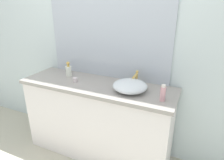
% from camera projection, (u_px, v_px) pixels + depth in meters
% --- Properties ---
extents(bathroom_wall_rear, '(6.00, 0.06, 2.60)m').
position_uv_depth(bathroom_wall_rear, '(105.00, 34.00, 2.11)').
color(bathroom_wall_rear, silver).
rests_on(bathroom_wall_rear, ground).
extents(vanity_counter, '(1.60, 0.51, 0.84)m').
position_uv_depth(vanity_counter, '(98.00, 119.00, 2.17)').
color(vanity_counter, white).
rests_on(vanity_counter, ground).
extents(wall_mirror_panel, '(1.36, 0.01, 1.08)m').
position_uv_depth(wall_mirror_panel, '(107.00, 26.00, 2.03)').
color(wall_mirror_panel, '#B2BCC6').
rests_on(wall_mirror_panel, vanity_counter).
extents(sink_basin, '(0.32, 0.32, 0.10)m').
position_uv_depth(sink_basin, '(130.00, 86.00, 1.84)').
color(sink_basin, silver).
rests_on(sink_basin, vanity_counter).
extents(faucet, '(0.03, 0.14, 0.14)m').
position_uv_depth(faucet, '(136.00, 77.00, 1.97)').
color(faucet, '#D7AE52').
rests_on(faucet, vanity_counter).
extents(soap_dispenser, '(0.06, 0.06, 0.17)m').
position_uv_depth(soap_dispenser, '(69.00, 70.00, 2.21)').
color(soap_dispenser, white).
rests_on(soap_dispenser, vanity_counter).
extents(lotion_bottle, '(0.05, 0.05, 0.14)m').
position_uv_depth(lotion_bottle, '(163.00, 93.00, 1.65)').
color(lotion_bottle, '#DC9EA4').
rests_on(lotion_bottle, vanity_counter).
extents(candle_jar, '(0.05, 0.05, 0.04)m').
position_uv_depth(candle_jar, '(75.00, 80.00, 2.06)').
color(candle_jar, silver).
rests_on(candle_jar, vanity_counter).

